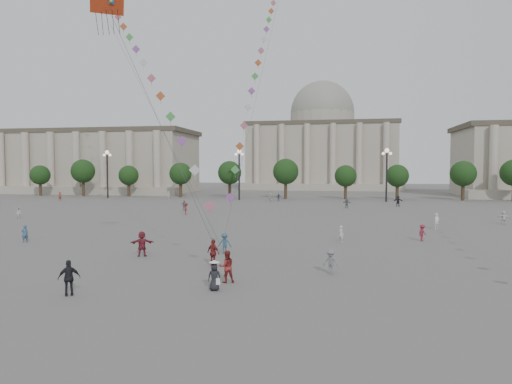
# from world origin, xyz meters

# --- Properties ---
(ground) EXTENTS (360.00, 360.00, 0.00)m
(ground) POSITION_xyz_m (0.00, 0.00, 0.00)
(ground) COLOR #5F5C59
(ground) RESTS_ON ground
(hall_west) EXTENTS (84.00, 26.22, 17.20)m
(hall_west) POSITION_xyz_m (-75.00, 93.89, 8.43)
(hall_west) COLOR #AAA18F
(hall_west) RESTS_ON ground
(hall_central) EXTENTS (48.30, 34.30, 35.50)m
(hall_central) POSITION_xyz_m (0.00, 129.22, 14.23)
(hall_central) COLOR #AAA18F
(hall_central) RESTS_ON ground
(tree_row) EXTENTS (137.12, 5.12, 8.00)m
(tree_row) POSITION_xyz_m (0.00, 78.00, 5.39)
(tree_row) COLOR #34241A
(tree_row) RESTS_ON ground
(lamp_post_far_west) EXTENTS (2.00, 0.90, 10.65)m
(lamp_post_far_west) POSITION_xyz_m (-45.00, 70.00, 7.35)
(lamp_post_far_west) COLOR #262628
(lamp_post_far_west) RESTS_ON ground
(lamp_post_mid_west) EXTENTS (2.00, 0.90, 10.65)m
(lamp_post_mid_west) POSITION_xyz_m (-15.00, 70.00, 7.35)
(lamp_post_mid_west) COLOR #262628
(lamp_post_mid_west) RESTS_ON ground
(lamp_post_mid_east) EXTENTS (2.00, 0.90, 10.65)m
(lamp_post_mid_east) POSITION_xyz_m (15.00, 70.00, 7.35)
(lamp_post_mid_east) COLOR #262628
(lamp_post_mid_east) RESTS_ON ground
(person_crowd_0) EXTENTS (1.00, 0.66, 1.57)m
(person_crowd_0) POSITION_xyz_m (-6.39, 68.00, 0.79)
(person_crowd_0) COLOR #334C74
(person_crowd_0) RESTS_ON ground
(person_crowd_1) EXTENTS (0.94, 0.90, 1.53)m
(person_crowd_1) POSITION_xyz_m (-36.27, 30.05, 0.76)
(person_crowd_1) COLOR white
(person_crowd_1) RESTS_ON ground
(person_crowd_4) EXTENTS (1.57, 1.39, 1.72)m
(person_crowd_4) POSITION_xyz_m (-7.98, 67.34, 0.86)
(person_crowd_4) COLOR silver
(person_crowd_4) RESTS_ON ground
(person_crowd_6) EXTENTS (1.16, 0.91, 1.58)m
(person_crowd_6) POSITION_xyz_m (5.18, 5.11, 0.79)
(person_crowd_6) COLOR slate
(person_crowd_6) RESTS_ON ground
(person_crowd_7) EXTENTS (1.54, 0.65, 1.61)m
(person_crowd_7) POSITION_xyz_m (25.12, 34.94, 0.81)
(person_crowd_7) COLOR white
(person_crowd_7) RESTS_ON ground
(person_crowd_8) EXTENTS (1.09, 1.11, 1.53)m
(person_crowd_8) POSITION_xyz_m (13.27, 19.99, 0.77)
(person_crowd_8) COLOR maroon
(person_crowd_8) RESTS_ON ground
(person_crowd_9) EXTENTS (1.85, 1.11, 1.90)m
(person_crowd_9) POSITION_xyz_m (15.91, 58.97, 0.95)
(person_crowd_9) COLOR black
(person_crowd_9) RESTS_ON ground
(person_crowd_10) EXTENTS (0.46, 0.67, 1.77)m
(person_crowd_10) POSITION_xyz_m (-29.84, 68.00, 0.88)
(person_crowd_10) COLOR silver
(person_crowd_10) RESTS_ON ground
(person_crowd_12) EXTENTS (1.62, 1.21, 1.70)m
(person_crowd_12) POSITION_xyz_m (7.01, 54.10, 0.85)
(person_crowd_12) COLOR slate
(person_crowd_12) RESTS_ON ground
(person_crowd_13) EXTENTS (0.65, 0.65, 1.52)m
(person_crowd_13) POSITION_xyz_m (5.89, 17.85, 0.76)
(person_crowd_13) COLOR silver
(person_crowd_13) RESTS_ON ground
(person_crowd_16) EXTENTS (1.00, 0.54, 1.61)m
(person_crowd_16) POSITION_xyz_m (-18.50, 45.10, 0.81)
(person_crowd_16) COLOR slate
(person_crowd_16) RESTS_ON ground
(person_crowd_17) EXTENTS (0.90, 1.23, 1.71)m
(person_crowd_17) POSITION_xyz_m (-15.96, 38.76, 0.86)
(person_crowd_17) COLOR maroon
(person_crowd_17) RESTS_ON ground
(person_crowd_18) EXTENTS (0.76, 0.72, 1.75)m
(person_crowd_18) POSITION_xyz_m (16.28, 28.69, 0.88)
(person_crowd_18) COLOR silver
(person_crowd_18) RESTS_ON ground
(person_crowd_19) EXTENTS (0.64, 0.69, 1.58)m
(person_crowd_19) POSITION_xyz_m (-22.23, 12.68, 0.79)
(person_crowd_19) COLOR #365A7B
(person_crowd_19) RESTS_ON ground
(person_crowd_21) EXTENTS (0.74, 0.81, 1.87)m
(person_crowd_21) POSITION_xyz_m (-50.50, 60.60, 0.93)
(person_crowd_21) COLOR brown
(person_crowd_21) RESTS_ON ground
(tourist_0) EXTENTS (1.16, 0.92, 1.85)m
(tourist_0) POSITION_xyz_m (-2.76, 6.09, 0.92)
(tourist_0) COLOR maroon
(tourist_0) RESTS_ON ground
(tourist_2) EXTENTS (1.88, 1.09, 1.93)m
(tourist_2) POSITION_xyz_m (-9.04, 8.46, 0.97)
(tourist_2) COLOR maroon
(tourist_2) RESTS_ON ground
(tourist_4) EXTENTS (1.18, 0.98, 1.89)m
(tourist_4) POSITION_xyz_m (-8.26, -2.28, 0.95)
(tourist_4) COLOR black
(tourist_4) RESTS_ON ground
(kite_flyer_0) EXTENTS (1.14, 1.05, 1.89)m
(kite_flyer_0) POSITION_xyz_m (-0.79, 1.92, 0.94)
(kite_flyer_0) COLOR maroon
(kite_flyer_0) RESTS_ON ground
(kite_flyer_1) EXTENTS (1.14, 0.76, 1.64)m
(kite_flyer_1) POSITION_xyz_m (-3.10, 10.54, 0.82)
(kite_flyer_1) COLOR #304F6C
(kite_flyer_1) RESTS_ON ground
(hat_person) EXTENTS (0.78, 0.60, 1.69)m
(hat_person) POSITION_xyz_m (-1.02, 0.07, 0.81)
(hat_person) COLOR black
(hat_person) RESTS_ON ground
(dragon_kite) EXTENTS (4.69, 1.57, 17.69)m
(dragon_kite) POSITION_xyz_m (-9.89, 5.48, 16.91)
(dragon_kite) COLOR #A82E11
(dragon_kite) RESTS_ON ground
(kite_train_west) EXTENTS (38.69, 46.66, 76.08)m
(kite_train_west) POSITION_xyz_m (-21.27, 26.97, 25.62)
(kite_train_west) COLOR #3F3F3F
(kite_train_west) RESTS_ON ground
(kite_train_mid) EXTENTS (1.18, 48.56, 69.22)m
(kite_train_mid) POSITION_xyz_m (-2.87, 36.41, 27.95)
(kite_train_mid) COLOR #3F3F3F
(kite_train_mid) RESTS_ON ground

